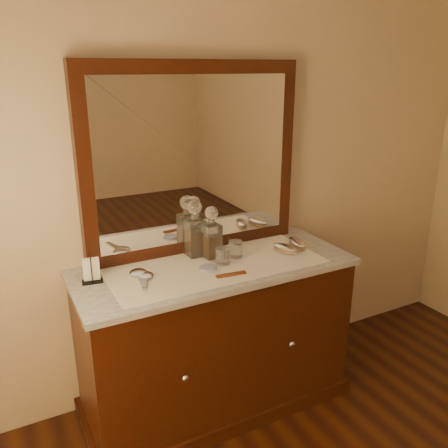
{
  "coord_description": "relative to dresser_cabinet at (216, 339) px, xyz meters",
  "views": [
    {
      "loc": [
        -0.97,
        -0.01,
        1.81
      ],
      "look_at": [
        0.0,
        1.85,
        1.1
      ],
      "focal_mm": 37.23,
      "sensor_mm": 36.0,
      "label": 1
    }
  ],
  "objects": [
    {
      "name": "mirror_glass",
      "position": [
        0.0,
        0.21,
        0.94
      ],
      "size": [
        1.06,
        0.01,
        0.86
      ],
      "primitive_type": "cube",
      "color": "white",
      "rests_on": "marble_top"
    },
    {
      "name": "comb",
      "position": [
        0.01,
        -0.16,
        0.45
      ],
      "size": [
        0.15,
        0.05,
        0.01
      ],
      "primitive_type": "cube",
      "rotation": [
        0.0,
        0.0,
        -0.11
      ],
      "color": "brown",
      "rests_on": "lace_runner"
    },
    {
      "name": "pin_dish",
      "position": [
        -0.06,
        -0.05,
        0.45
      ],
      "size": [
        0.1,
        0.1,
        0.02
      ],
      "primitive_type": "cylinder",
      "rotation": [
        0.0,
        0.0,
        -0.16
      ],
      "color": "white",
      "rests_on": "lace_runner"
    },
    {
      "name": "decanter_right",
      "position": [
        0.03,
        0.09,
        0.55
      ],
      "size": [
        0.09,
        0.09,
        0.28
      ],
      "color": "brown",
      "rests_on": "lace_runner"
    },
    {
      "name": "napkin_rack",
      "position": [
        -0.61,
        0.08,
        0.5
      ],
      "size": [
        0.1,
        0.07,
        0.14
      ],
      "color": "black",
      "rests_on": "marble_top"
    },
    {
      "name": "dresser_plinth",
      "position": [
        0.0,
        0.0,
        -0.37
      ],
      "size": [
        1.46,
        0.59,
        0.08
      ],
      "primitive_type": "cube",
      "color": "black",
      "rests_on": "floor"
    },
    {
      "name": "mirror_frame",
      "position": [
        0.0,
        0.25,
        0.94
      ],
      "size": [
        1.2,
        0.08,
        1.0
      ],
      "primitive_type": "cube",
      "color": "black",
      "rests_on": "marble_top"
    },
    {
      "name": "hand_mirror_inner",
      "position": [
        -0.37,
        -0.0,
        0.45
      ],
      "size": [
        0.12,
        0.2,
        0.02
      ],
      "color": "silver",
      "rests_on": "lace_runner"
    },
    {
      "name": "decanter_left",
      "position": [
        -0.04,
        0.15,
        0.56
      ],
      "size": [
        0.1,
        0.1,
        0.31
      ],
      "color": "brown",
      "rests_on": "lace_runner"
    },
    {
      "name": "knob_left",
      "position": [
        -0.3,
        -0.28,
        0.04
      ],
      "size": [
        0.04,
        0.04,
        0.04
      ],
      "primitive_type": "sphere",
      "color": "silver",
      "rests_on": "dresser_cabinet"
    },
    {
      "name": "hand_mirror_outer",
      "position": [
        -0.39,
        0.04,
        0.45
      ],
      "size": [
        0.1,
        0.23,
        0.02
      ],
      "color": "silver",
      "rests_on": "lace_runner"
    },
    {
      "name": "lace_runner",
      "position": [
        0.0,
        -0.02,
        0.44
      ],
      "size": [
        1.1,
        0.45,
        0.0
      ],
      "primitive_type": "cube",
      "color": "silver",
      "rests_on": "marble_top"
    },
    {
      "name": "brush_near",
      "position": [
        0.41,
        -0.04,
        0.46
      ],
      "size": [
        0.11,
        0.17,
        0.04
      ],
      "color": "#9E7E61",
      "rests_on": "lace_runner"
    },
    {
      "name": "marble_top",
      "position": [
        0.0,
        0.0,
        0.42
      ],
      "size": [
        1.44,
        0.59,
        0.03
      ],
      "primitive_type": "cube",
      "color": "silver",
      "rests_on": "dresser_cabinet"
    },
    {
      "name": "brush_far",
      "position": [
        0.51,
        -0.01,
        0.47
      ],
      "size": [
        0.11,
        0.18,
        0.05
      ],
      "color": "#9E7E61",
      "rests_on": "lace_runner"
    },
    {
      "name": "knob_right",
      "position": [
        0.3,
        -0.28,
        0.04
      ],
      "size": [
        0.04,
        0.04,
        0.04
      ],
      "primitive_type": "sphere",
      "color": "silver",
      "rests_on": "dresser_cabinet"
    },
    {
      "name": "tumblers",
      "position": [
        0.09,
        0.01,
        0.49
      ],
      "size": [
        0.18,
        0.13,
        0.09
      ],
      "color": "white",
      "rests_on": "lace_runner"
    },
    {
      "name": "dresser_cabinet",
      "position": [
        0.0,
        0.0,
        0.0
      ],
      "size": [
        1.4,
        0.55,
        0.82
      ],
      "primitive_type": "cube",
      "color": "black",
      "rests_on": "floor"
    }
  ]
}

